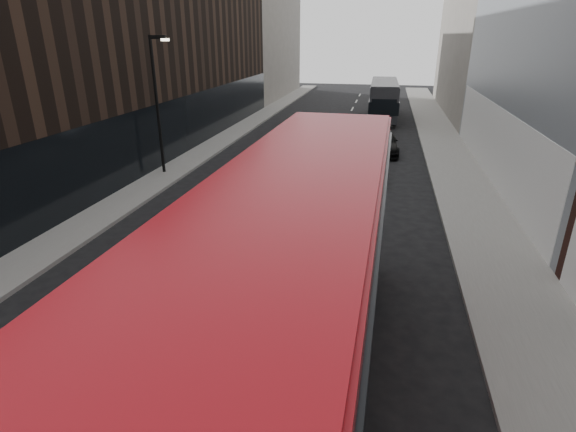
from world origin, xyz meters
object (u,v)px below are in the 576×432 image
Objects in this scene: car_a at (368,165)px; red_bus at (300,281)px; street_lamp at (158,97)px; car_c at (382,142)px; car_b at (348,139)px; grey_bus at (384,99)px.

red_bus is at bearing -96.48° from car_a.
street_lamp is 17.88m from red_bus.
car_c is (0.62, 5.86, 0.00)m from car_a.
red_bus reaches higher than car_c.
grey_bus is at bearing 85.28° from car_b.
car_a is at bearing -92.33° from grey_bus.
street_lamp is at bearing 126.24° from red_bus.
street_lamp reaches higher than car_c.
grey_bus is 2.16× the size of car_c.
red_bus reaches higher than car_b.
car_b is (-2.06, -12.63, -1.09)m from grey_bus.
grey_bus reaches higher than car_b.
street_lamp is 0.67× the size of grey_bus.
car_b is (-0.94, 22.59, -2.09)m from red_bus.
red_bus is at bearing -97.48° from car_c.
grey_bus is (1.11, 35.21, -1.00)m from red_bus.
car_b is at bearing 40.68° from street_lamp.
car_b is (9.31, 8.00, -3.49)m from street_lamp.
car_c is (1.29, 22.11, -2.09)m from red_bus.
street_lamp is at bearing -175.44° from car_a.
car_c is at bearing -7.54° from car_b.
street_lamp is 1.72× the size of car_a.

